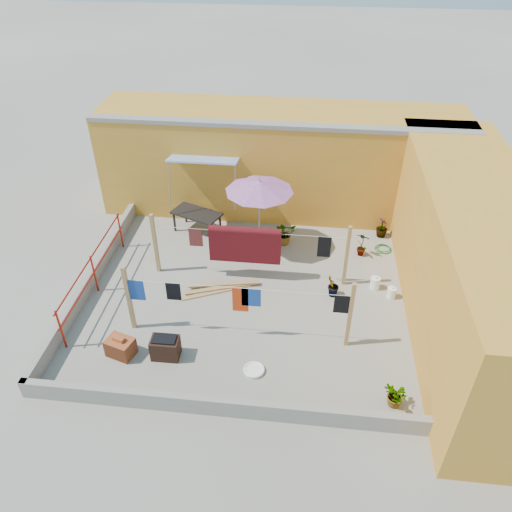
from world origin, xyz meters
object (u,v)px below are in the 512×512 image
(outdoor_table, at_px, (197,214))
(white_basin, at_px, (254,370))
(plant_back_a, at_px, (285,233))
(patio_umbrella, at_px, (259,187))
(green_hose, at_px, (383,249))
(water_jug_a, at_px, (391,293))
(brazier, at_px, (165,347))
(brick_stack, at_px, (121,347))
(water_jug_b, at_px, (375,283))

(outdoor_table, distance_m, white_basin, 5.78)
(outdoor_table, height_order, plant_back_a, plant_back_a)
(patio_umbrella, relative_size, green_hose, 4.67)
(patio_umbrella, distance_m, water_jug_a, 4.43)
(green_hose, bearing_deg, water_jug_a, -90.00)
(brazier, xyz_separation_m, white_basin, (2.00, -0.22, -0.23))
(white_basin, xyz_separation_m, water_jug_a, (3.20, 2.82, 0.11))
(water_jug_a, bearing_deg, white_basin, -138.66)
(brick_stack, distance_m, white_basin, 3.02)
(patio_umbrella, bearing_deg, plant_back_a, 24.85)
(outdoor_table, height_order, green_hose, outdoor_table)
(water_jug_a, bearing_deg, brazier, -153.48)
(outdoor_table, bearing_deg, brick_stack, -97.58)
(outdoor_table, relative_size, brick_stack, 2.32)
(water_jug_a, bearing_deg, patio_umbrella, 153.40)
(brick_stack, height_order, white_basin, brick_stack)
(water_jug_a, bearing_deg, plant_back_a, 143.48)
(brick_stack, distance_m, plant_back_a, 5.83)
(brazier, distance_m, white_basin, 2.02)
(brick_stack, bearing_deg, white_basin, -3.17)
(water_jug_a, relative_size, water_jug_b, 0.89)
(white_basin, bearing_deg, green_hose, 57.02)
(white_basin, xyz_separation_m, water_jug_b, (2.81, 3.14, 0.13))
(green_hose, relative_size, plant_back_a, 0.71)
(patio_umbrella, bearing_deg, white_basin, -85.20)
(water_jug_a, distance_m, plant_back_a, 3.58)
(water_jug_b, distance_m, green_hose, 1.84)
(patio_umbrella, distance_m, brick_stack, 5.47)
(plant_back_a, bearing_deg, patio_umbrella, -155.15)
(brazier, bearing_deg, water_jug_a, 26.52)
(white_basin, distance_m, water_jug_b, 4.21)
(green_hose, bearing_deg, brick_stack, -142.51)
(white_basin, bearing_deg, plant_back_a, 86.21)
(white_basin, relative_size, water_jug_a, 1.35)
(outdoor_table, xyz_separation_m, brick_stack, (-0.68, -5.09, -0.39))
(water_jug_b, bearing_deg, patio_umbrella, 155.20)
(brazier, height_order, water_jug_b, brazier)
(brick_stack, height_order, brazier, brazier)
(white_basin, height_order, green_hose, white_basin)
(patio_umbrella, height_order, water_jug_a, patio_umbrella)
(patio_umbrella, bearing_deg, water_jug_b, -24.80)
(brazier, height_order, green_hose, brazier)
(patio_umbrella, relative_size, water_jug_a, 6.67)
(outdoor_table, bearing_deg, plant_back_a, -6.64)
(brazier, distance_m, water_jug_b, 5.62)
(outdoor_table, relative_size, green_hose, 3.31)
(brazier, xyz_separation_m, water_jug_b, (4.81, 2.92, -0.10))
(white_basin, height_order, plant_back_a, plant_back_a)
(outdoor_table, height_order, white_basin, outdoor_table)
(outdoor_table, xyz_separation_m, water_jug_b, (5.14, -2.12, -0.44))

